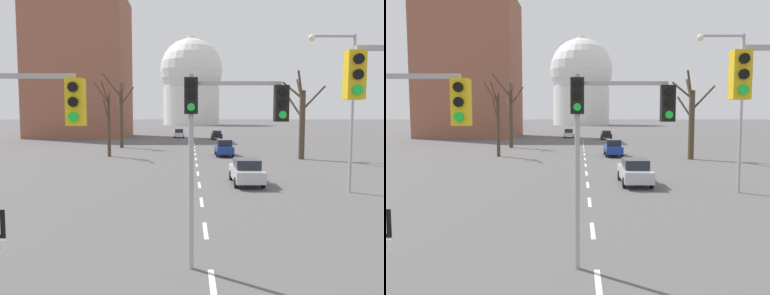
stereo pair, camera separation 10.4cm
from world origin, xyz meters
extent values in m
cube|color=silver|center=(0.00, 4.80, 0.00)|extent=(0.16, 2.00, 0.01)
cube|color=silver|center=(0.00, 9.30, 0.00)|extent=(0.16, 2.00, 0.01)
cube|color=silver|center=(0.00, 13.80, 0.00)|extent=(0.16, 2.00, 0.01)
cube|color=silver|center=(0.00, 18.30, 0.00)|extent=(0.16, 2.00, 0.01)
cube|color=silver|center=(0.00, 22.80, 0.00)|extent=(0.16, 2.00, 0.01)
cube|color=silver|center=(0.00, 27.30, 0.00)|extent=(0.16, 2.00, 0.01)
cube|color=silver|center=(0.00, 31.80, 0.00)|extent=(0.16, 2.00, 0.01)
cube|color=silver|center=(0.00, 36.30, 0.00)|extent=(0.16, 2.00, 0.01)
cube|color=silver|center=(0.00, 40.80, 0.00)|extent=(0.16, 2.00, 0.01)
cube|color=silver|center=(0.00, 45.30, 0.00)|extent=(0.16, 2.00, 0.01)
cube|color=silver|center=(0.00, 49.80, 0.00)|extent=(0.16, 2.00, 0.01)
cube|color=silver|center=(0.00, 54.30, 0.00)|extent=(0.16, 2.00, 0.01)
cube|color=silver|center=(0.00, 58.80, 0.00)|extent=(0.16, 2.00, 0.01)
cube|color=#9E9EA3|center=(-4.08, 3.64, 4.99)|extent=(2.36, 0.10, 0.10)
cube|color=yellow|center=(-2.90, 3.64, 4.46)|extent=(0.36, 0.28, 0.96)
cylinder|color=black|center=(-2.90, 3.47, 4.76)|extent=(0.20, 0.06, 0.20)
cylinder|color=black|center=(-2.90, 3.47, 4.46)|extent=(0.20, 0.06, 0.20)
cylinder|color=green|center=(-2.90, 3.47, 4.17)|extent=(0.20, 0.06, 0.20)
cube|color=gold|center=(2.71, 3.43, 4.99)|extent=(0.36, 0.28, 0.96)
cylinder|color=black|center=(2.71, 3.26, 5.29)|extent=(0.20, 0.06, 0.20)
cylinder|color=black|center=(2.71, 3.26, 4.99)|extent=(0.20, 0.06, 0.20)
cylinder|color=green|center=(2.71, 3.26, 4.69)|extent=(0.20, 0.06, 0.20)
cylinder|color=#9E9EA3|center=(-0.53, 5.89, 2.64)|extent=(0.14, 0.14, 5.29)
cube|color=black|center=(-0.53, 5.89, 4.71)|extent=(0.36, 0.28, 0.96)
cylinder|color=black|center=(-0.53, 5.72, 5.01)|extent=(0.20, 0.06, 0.20)
cylinder|color=black|center=(-0.53, 5.72, 4.71)|extent=(0.20, 0.06, 0.20)
cylinder|color=green|center=(-0.53, 5.72, 4.41)|extent=(0.20, 0.06, 0.20)
cube|color=#9E9EA3|center=(0.66, 5.89, 5.04)|extent=(2.39, 0.10, 0.10)
cube|color=black|center=(1.86, 5.89, 4.51)|extent=(0.36, 0.28, 0.96)
cylinder|color=black|center=(1.86, 5.72, 4.81)|extent=(0.20, 0.06, 0.20)
cylinder|color=black|center=(1.86, 5.72, 4.51)|extent=(0.20, 0.06, 0.20)
cylinder|color=green|center=(1.86, 5.72, 4.21)|extent=(0.20, 0.06, 0.20)
cylinder|color=#9E9EA3|center=(8.15, 16.05, 4.23)|extent=(0.16, 0.16, 8.47)
cube|color=#9E9EA3|center=(7.01, 16.05, 8.37)|extent=(2.27, 0.10, 0.10)
sphere|color=#F2EAC6|center=(5.87, 16.05, 8.29)|extent=(0.36, 0.36, 0.36)
cube|color=navy|center=(2.97, 34.67, 0.70)|extent=(1.68, 4.37, 0.73)
cube|color=#1E232D|center=(2.97, 34.45, 1.40)|extent=(1.43, 2.10, 0.66)
cylinder|color=black|center=(2.18, 36.03, 0.34)|extent=(0.18, 0.68, 0.68)
cylinder|color=black|center=(3.76, 36.03, 0.34)|extent=(0.18, 0.68, 0.68)
cylinder|color=black|center=(2.18, 33.31, 0.34)|extent=(0.18, 0.68, 0.68)
cylinder|color=black|center=(3.76, 33.31, 0.34)|extent=(0.18, 0.68, 0.68)
cube|color=silver|center=(-2.63, 67.15, 0.65)|extent=(1.77, 4.52, 0.63)
cube|color=#1E232D|center=(-2.63, 66.92, 1.31)|extent=(1.50, 2.17, 0.69)
cylinder|color=black|center=(-3.46, 68.55, 0.34)|extent=(0.18, 0.68, 0.68)
cylinder|color=black|center=(-1.80, 68.55, 0.34)|extent=(0.18, 0.68, 0.68)
cylinder|color=black|center=(-3.46, 65.75, 0.34)|extent=(0.18, 0.68, 0.68)
cylinder|color=black|center=(-1.80, 65.75, 0.34)|extent=(0.18, 0.68, 0.68)
cube|color=#B7B7BC|center=(2.89, 18.68, 0.66)|extent=(1.68, 4.32, 0.69)
cube|color=#1E232D|center=(2.89, 18.46, 1.28)|extent=(1.43, 2.07, 0.57)
cylinder|color=black|center=(2.09, 20.02, 0.31)|extent=(0.18, 0.63, 0.63)
cylinder|color=black|center=(3.68, 20.02, 0.31)|extent=(0.18, 0.63, 0.63)
cylinder|color=black|center=(2.09, 17.34, 0.31)|extent=(0.18, 0.63, 0.63)
cylinder|color=black|center=(3.68, 17.34, 0.31)|extent=(0.18, 0.63, 0.63)
cube|color=black|center=(4.12, 61.86, 0.68)|extent=(1.73, 4.30, 0.66)
cube|color=#1E232D|center=(4.12, 61.64, 1.28)|extent=(1.47, 2.06, 0.55)
cylinder|color=black|center=(3.31, 63.19, 0.35)|extent=(0.18, 0.70, 0.70)
cylinder|color=black|center=(4.94, 63.19, 0.35)|extent=(0.18, 0.70, 0.70)
cylinder|color=black|center=(3.31, 60.52, 0.35)|extent=(0.18, 0.70, 0.70)
cylinder|color=black|center=(4.94, 60.52, 0.35)|extent=(0.18, 0.70, 0.70)
cylinder|color=#473828|center=(-9.49, 44.59, 3.70)|extent=(0.49, 0.49, 7.41)
cylinder|color=#473828|center=(-8.56, 44.01, 6.67)|extent=(1.93, 1.41, 2.28)
cylinder|color=#473828|center=(-9.27, 43.62, 7.02)|extent=(0.57, 2.08, 2.69)
cylinder|color=#473828|center=(-9.99, 45.70, 5.70)|extent=(0.94, 2.39, 1.91)
cylinder|color=#473828|center=(-9.38, 45.14, 7.32)|extent=(0.38, 1.27, 2.44)
cylinder|color=#473828|center=(-10.61, 44.41, 8.04)|extent=(2.37, 0.56, 3.08)
cylinder|color=#473828|center=(10.16, 31.67, 3.28)|extent=(0.56, 0.56, 6.57)
cylinder|color=#473828|center=(11.20, 31.66, 5.85)|extent=(2.23, 0.23, 2.39)
cylinder|color=#473828|center=(9.31, 32.21, 6.62)|extent=(1.75, 1.35, 1.80)
cylinder|color=#473828|center=(9.73, 31.05, 7.00)|extent=(1.01, 1.44, 2.73)
cylinder|color=#473828|center=(9.62, 32.31, 4.99)|extent=(1.19, 1.48, 2.18)
cylinder|color=#473828|center=(10.12, 32.56, 6.41)|extent=(0.26, 1.94, 2.78)
cylinder|color=#473828|center=(-8.83, 34.02, 3.07)|extent=(0.35, 0.35, 6.14)
cylinder|color=#473828|center=(-8.93, 33.40, 4.66)|extent=(0.32, 1.35, 2.27)
cylinder|color=#473828|center=(-8.54, 33.12, 5.70)|extent=(0.56, 1.91, 1.59)
cylinder|color=#473828|center=(-9.52, 34.03, 6.47)|extent=(1.50, 0.13, 2.22)
cylinder|color=#473828|center=(-8.99, 33.19, 6.52)|extent=(0.40, 1.77, 2.08)
cylinder|color=silver|center=(0.00, 163.97, 8.29)|extent=(24.88, 24.88, 16.58)
sphere|color=silver|center=(0.00, 163.97, 24.18)|extent=(27.64, 27.64, 27.64)
cylinder|color=silver|center=(0.00, 163.97, 36.62)|extent=(3.32, 3.32, 4.84)
cube|color=#935642|center=(-21.85, 69.66, 13.45)|extent=(18.00, 14.00, 26.90)
camera|label=1|loc=(-0.56, -4.06, 4.19)|focal=35.00mm
camera|label=2|loc=(-0.45, -4.06, 4.19)|focal=35.00mm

